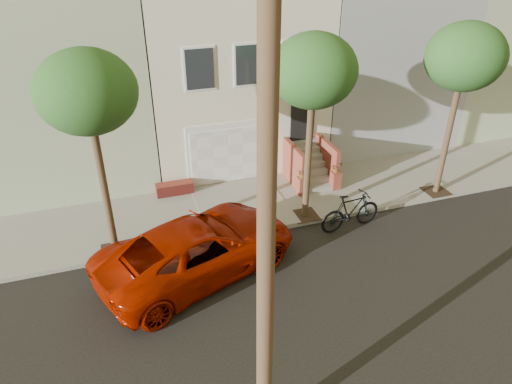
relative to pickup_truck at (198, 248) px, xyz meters
name	(u,v)px	position (x,y,z in m)	size (l,w,h in m)	color
ground	(327,297)	(3.15, -2.27, -0.84)	(90.00, 90.00, 0.00)	black
sidewalk	(265,202)	(3.15, 3.08, -0.77)	(40.00, 3.70, 0.15)	gray
house_row	(222,67)	(3.15, 8.92, 2.80)	(33.10, 11.70, 7.00)	beige
tree_left	(87,94)	(-2.35, 1.63, 4.41)	(2.70, 2.57, 6.30)	#2D2116
tree_mid	(314,72)	(4.15, 1.63, 4.41)	(2.70, 2.57, 6.30)	#2D2116
tree_right	(465,58)	(9.65, 1.63, 4.41)	(2.70, 2.57, 6.30)	#2D2116
pickup_truck	(198,248)	(0.00, 0.00, 0.00)	(2.80, 6.08, 1.69)	#961400
motorcycle	(351,211)	(5.38, 0.63, -0.16)	(0.64, 2.27, 1.37)	black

